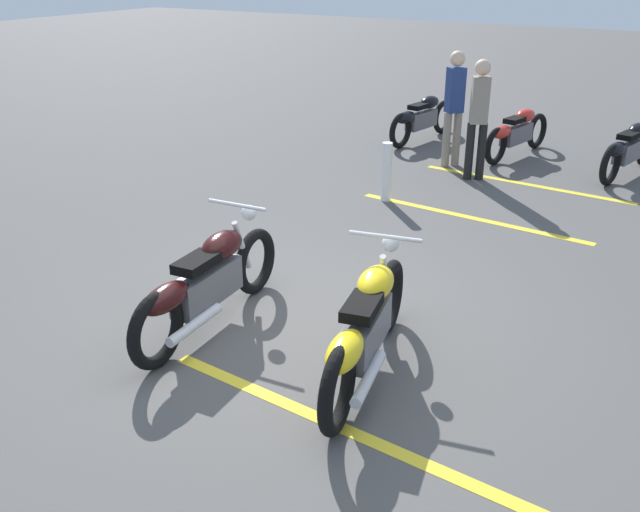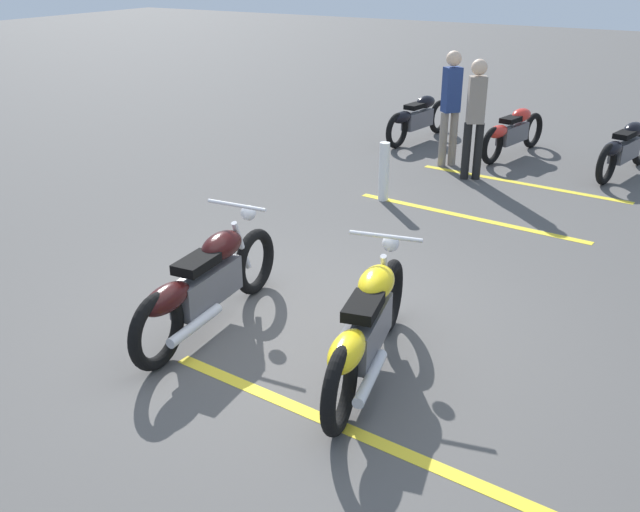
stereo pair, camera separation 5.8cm
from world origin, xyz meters
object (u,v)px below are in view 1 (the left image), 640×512
(motorcycle_row_far_left, at_px, (629,149))
(motorcycle_row_left, at_px, (516,132))
(bollard_post, at_px, (386,172))
(motorcycle_bright_foreground, at_px, (366,327))
(bystander_near_row, at_px, (454,103))
(motorcycle_row_center, at_px, (421,118))
(bystander_secondary, at_px, (479,114))
(motorcycle_dark_foreground, at_px, (207,282))

(motorcycle_row_far_left, height_order, motorcycle_row_left, motorcycle_row_far_left)
(motorcycle_row_far_left, relative_size, bollard_post, 2.50)
(motorcycle_bright_foreground, distance_m, bystander_near_row, 6.44)
(motorcycle_bright_foreground, xyz_separation_m, motorcycle_row_far_left, (7.06, -0.84, -0.04))
(motorcycle_bright_foreground, height_order, motorcycle_row_center, motorcycle_bright_foreground)
(motorcycle_bright_foreground, distance_m, motorcycle_row_left, 7.32)
(motorcycle_row_center, distance_m, bystander_secondary, 2.47)
(motorcycle_row_left, xyz_separation_m, bystander_secondary, (-1.58, 0.15, 0.57))
(motorcycle_bright_foreground, xyz_separation_m, bollard_post, (4.09, 1.81, -0.05))
(bystander_secondary, bearing_deg, bystander_near_row, -158.57)
(motorcycle_dark_foreground, distance_m, motorcycle_row_left, 7.30)
(motorcycle_row_far_left, xyz_separation_m, bollard_post, (-2.96, 2.66, -0.02))
(motorcycle_dark_foreground, xyz_separation_m, bollard_post, (4.10, 0.21, -0.05))
(motorcycle_bright_foreground, relative_size, bystander_secondary, 1.24)
(motorcycle_row_left, relative_size, motorcycle_row_center, 0.98)
(bystander_near_row, bearing_deg, motorcycle_bright_foreground, 146.65)
(motorcycle_row_left, distance_m, bystander_secondary, 1.69)
(motorcycle_bright_foreground, height_order, bystander_near_row, bystander_near_row)
(motorcycle_row_center, relative_size, bystander_near_row, 1.14)
(motorcycle_bright_foreground, relative_size, motorcycle_row_left, 1.09)
(motorcycle_row_left, bearing_deg, bystander_secondary, -174.05)
(bystander_near_row, bearing_deg, motorcycle_dark_foreground, 132.16)
(bystander_secondary, bearing_deg, motorcycle_row_center, -163.97)
(motorcycle_row_left, height_order, bystander_secondary, bystander_secondary)
(bystander_near_row, bearing_deg, motorcycle_row_center, -8.05)
(motorcycle_row_center, bearing_deg, motorcycle_row_far_left, -87.57)
(motorcycle_row_left, bearing_deg, motorcycle_bright_foreground, -161.07)
(motorcycle_dark_foreground, height_order, motorcycle_row_far_left, motorcycle_dark_foreground)
(motorcycle_dark_foreground, bearing_deg, motorcycle_bright_foreground, -94.19)
(motorcycle_row_center, xyz_separation_m, bollard_post, (-3.34, -0.94, -0.02))
(motorcycle_row_center, xyz_separation_m, bystander_secondary, (-1.76, -1.64, 0.57))
(bystander_near_row, xyz_separation_m, bollard_post, (-2.10, 0.13, -0.60))
(bystander_near_row, distance_m, bystander_secondary, 0.77)
(motorcycle_dark_foreground, xyz_separation_m, bystander_secondary, (5.69, -0.50, 0.53))
(motorcycle_bright_foreground, height_order, bollard_post, motorcycle_bright_foreground)
(motorcycle_row_far_left, bearing_deg, bollard_post, 149.82)
(bystander_near_row, relative_size, bollard_post, 2.21)
(motorcycle_dark_foreground, distance_m, bollard_post, 4.11)
(motorcycle_row_far_left, relative_size, motorcycle_row_left, 1.01)
(motorcycle_row_far_left, relative_size, motorcycle_row_center, 0.99)
(motorcycle_bright_foreground, xyz_separation_m, motorcycle_dark_foreground, (-0.01, 1.60, 0.00))
(motorcycle_row_left, distance_m, bystander_near_row, 1.42)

